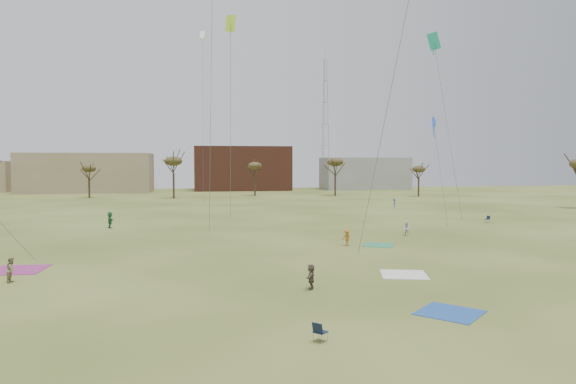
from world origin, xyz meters
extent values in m
plane|color=#3D4D18|center=(0.00, 0.00, 0.00)|extent=(260.00, 260.00, 0.00)
imported|color=#92885D|center=(-18.14, 10.29, 0.81)|extent=(0.64, 0.81, 1.61)
imported|color=brown|center=(0.29, 5.35, 0.76)|extent=(0.88, 1.48, 1.52)
imported|color=#B66A22|center=(6.92, 20.73, 0.77)|extent=(1.10, 1.11, 1.54)
imported|color=white|center=(14.89, 26.00, 0.78)|extent=(0.94, 0.95, 1.55)
imported|color=#246C3F|center=(-16.69, 37.77, 0.95)|extent=(1.12, 1.84, 1.89)
imported|color=#1E4C8D|center=(26.40, 59.44, 0.74)|extent=(0.90, 1.10, 1.48)
cube|color=#2551A3|center=(6.21, -0.62, 0.00)|extent=(4.11, 4.11, 0.03)
cube|color=white|center=(7.38, 8.28, 0.00)|extent=(3.72, 3.72, 0.03)
cube|color=#972E78|center=(-19.07, 14.27, 0.00)|extent=(3.73, 3.73, 0.03)
cube|color=#30865E|center=(9.93, 20.63, 0.00)|extent=(3.63, 3.63, 0.03)
cube|color=#131E34|center=(-1.22, -3.64, 0.42)|extent=(0.71, 0.71, 0.04)
cube|color=#131E34|center=(-1.39, -3.80, 0.65)|extent=(0.43, 0.46, 0.44)
cube|color=#15193A|center=(29.59, 35.56, 0.42)|extent=(0.65, 0.65, 0.04)
cube|color=#15193A|center=(29.81, 35.64, 0.65)|extent=(0.30, 0.51, 0.44)
cube|color=teal|center=(20.90, 33.16, 21.84)|extent=(1.02, 1.02, 1.99)
cube|color=teal|center=(20.90, 33.16, 21.14)|extent=(0.08, 0.08, 1.79)
cylinder|color=#4C4C51|center=(22.45, 32.32, 11.37)|extent=(3.15, 1.73, 20.95)
cone|color=blue|center=(19.27, 29.41, 12.10)|extent=(1.23, 0.09, 1.23)
cube|color=blue|center=(19.27, 29.41, 11.32)|extent=(0.08, 0.08, 2.01)
cylinder|color=#4C4C51|center=(19.29, 27.57, 6.50)|extent=(0.08, 3.71, 11.21)
cylinder|color=#4C4C51|center=(-5.17, 26.73, 14.45)|extent=(0.63, 1.66, 27.10)
cylinder|color=#4C4C51|center=(-19.39, 12.46, 3.45)|extent=(3.77, 1.10, 5.12)
cube|color=white|center=(-5.72, 60.91, 28.00)|extent=(0.76, 0.76, 1.30)
cube|color=white|center=(-5.72, 60.91, 27.24)|extent=(0.08, 0.08, 1.95)
cylinder|color=#4C4C51|center=(-5.80, 60.75, 14.45)|extent=(0.22, 0.37, 27.10)
cube|color=#B8F028|center=(-2.48, 39.53, 24.54)|extent=(1.01, 1.01, 1.98)
cube|color=#B8F028|center=(-2.48, 39.53, 23.85)|extent=(0.08, 0.08, 1.78)
cylinder|color=#4C4C51|center=(-2.63, 38.21, 12.72)|extent=(0.34, 2.67, 23.64)
cylinder|color=#4C4C51|center=(7.27, 11.55, 11.59)|extent=(3.90, 1.15, 21.39)
cylinder|color=#3A2B1E|center=(-30.00, 92.00, 2.16)|extent=(0.40, 0.40, 4.32)
ellipsoid|color=#473D1E|center=(-30.00, 92.00, 6.34)|extent=(3.02, 3.02, 1.58)
cylinder|color=#3A2B1E|center=(-12.00, 88.00, 2.70)|extent=(0.40, 0.40, 5.40)
ellipsoid|color=#473D1E|center=(-12.00, 88.00, 7.92)|extent=(3.78, 3.78, 1.98)
cylinder|color=#3A2B1E|center=(6.00, 94.00, 2.34)|extent=(0.40, 0.40, 4.68)
ellipsoid|color=#473D1E|center=(6.00, 94.00, 6.86)|extent=(3.28, 3.28, 1.72)
cylinder|color=#3A2B1E|center=(24.00, 90.00, 2.64)|extent=(0.40, 0.40, 5.28)
ellipsoid|color=#473D1E|center=(24.00, 90.00, 7.74)|extent=(3.70, 3.70, 1.94)
cylinder|color=#3A2B1E|center=(42.00, 85.00, 2.10)|extent=(0.40, 0.40, 4.20)
ellipsoid|color=#473D1E|center=(42.00, 85.00, 6.16)|extent=(2.94, 2.94, 1.54)
cube|color=#937F60|center=(-35.00, 115.00, 5.00)|extent=(32.00, 14.00, 10.00)
cube|color=brown|center=(5.00, 120.00, 6.00)|extent=(26.00, 16.00, 12.00)
cube|color=gray|center=(40.00, 118.00, 4.50)|extent=(24.00, 12.00, 9.00)
cylinder|color=#9EA3A8|center=(30.90, 125.00, 19.00)|extent=(0.16, 0.16, 38.00)
cylinder|color=#9EA3A8|center=(29.55, 125.78, 19.00)|extent=(0.16, 0.16, 38.00)
cylinder|color=#9EA3A8|center=(29.55, 124.22, 19.00)|extent=(0.16, 0.16, 38.00)
cylinder|color=#9EA3A8|center=(30.00, 125.00, 39.50)|extent=(0.10, 0.10, 3.00)
camera|label=1|loc=(-6.16, -24.79, 7.63)|focal=32.33mm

